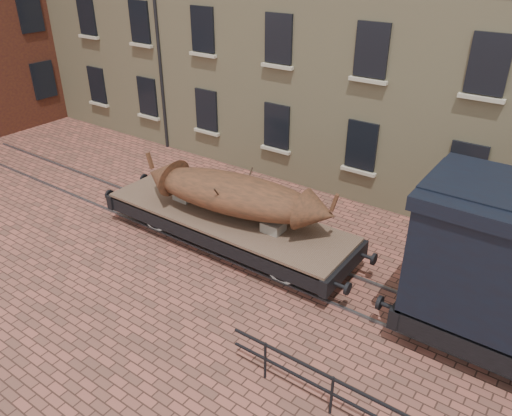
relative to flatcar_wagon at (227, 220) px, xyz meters
The scene contains 4 objects.
ground 1.35m from the flatcar_wagon, ahead, with size 90.00×90.00×0.00m, color brown.
rail_track 1.33m from the flatcar_wagon, ahead, with size 30.00×1.52×0.06m.
flatcar_wagon is the anchor object (origin of this frame).
iron_boat 1.06m from the flatcar_wagon, ahead, with size 6.31×2.46×1.53m.
Camera 1 is at (7.39, -10.31, 8.48)m, focal length 35.00 mm.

